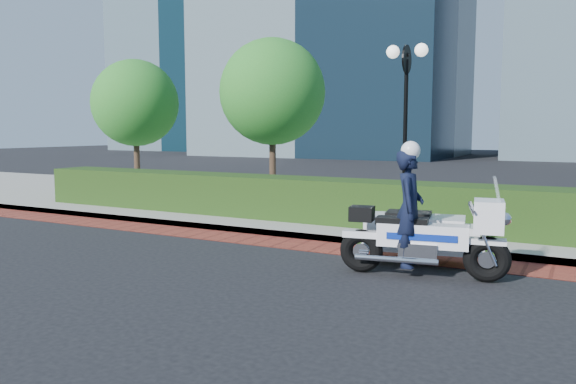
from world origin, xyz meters
The scene contains 9 objects.
ground centered at (0.00, 0.00, 0.00)m, with size 120.00×120.00×0.00m, color black.
brick_strip centered at (0.00, 1.50, 0.01)m, with size 60.00×1.00×0.01m, color maroon.
sidewalk centered at (0.00, 6.00, 0.07)m, with size 60.00×8.00×0.15m, color gray.
hedge_main centered at (0.00, 3.60, 0.65)m, with size 18.00×1.20×1.00m, color black.
lamppost centered at (1.00, 5.20, 2.96)m, with size 1.02×0.70×4.21m.
tree_a centered at (-9.00, 6.50, 3.22)m, with size 3.00×3.00×4.58m.
tree_b centered at (-3.50, 6.50, 3.43)m, with size 3.20×3.20×4.89m.
tower_far_left centered at (-36.00, 46.00, 17.00)m, with size 16.00×14.00×34.00m, color black.
police_motorcycle centered at (2.62, 0.55, 0.73)m, with size 2.62×1.88×2.13m.
Camera 1 is at (5.00, -8.38, 2.29)m, focal length 35.00 mm.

